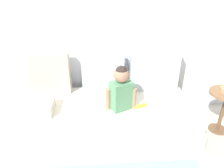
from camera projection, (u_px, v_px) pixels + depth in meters
name	position (u px, v px, depth m)	size (l,w,h in m)	color
ground_plane	(105.00, 132.00, 2.52)	(12.00, 12.00, 0.00)	#B2ADA3
back_wall	(101.00, 22.00, 2.50)	(5.23, 0.10, 2.38)	silver
couch	(105.00, 119.00, 2.44)	(2.03, 0.88, 0.40)	beige
throw_pillow_left	(50.00, 73.00, 2.50)	(0.47, 0.16, 0.50)	#C1B29E
throw_pillow_center	(103.00, 73.00, 2.55)	(0.50, 0.16, 0.47)	#B2BCC6
throw_pillow_right	(154.00, 69.00, 2.57)	(0.59, 0.16, 0.54)	#B2BCC6
toddler	(121.00, 89.00, 2.17)	(0.33, 0.23, 0.49)	#568E66
banana	(141.00, 106.00, 2.28)	(0.17, 0.04, 0.04)	yellow
folded_blanket	(34.00, 108.00, 2.18)	(0.40, 0.28, 0.12)	beige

